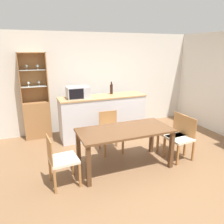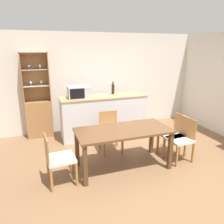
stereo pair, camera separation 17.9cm
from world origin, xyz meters
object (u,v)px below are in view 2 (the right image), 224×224
object	(u,v)px
dining_chair_side_right_near	(181,139)
wine_bottle	(113,89)
dining_chair_side_right_far	(174,134)
display_cabinet	(39,112)
microwave	(79,92)
dining_chair_head_far	(110,131)
dining_table	(123,134)
dining_chair_side_left_near	(58,159)

from	to	relation	value
dining_chair_side_right_near	wine_bottle	distance (m)	2.14
dining_chair_side_right_far	display_cabinet	bearing A→B (deg)	47.92
display_cabinet	microwave	world-z (taller)	display_cabinet
dining_chair_side_right_far	dining_chair_side_right_near	world-z (taller)	same
dining_chair_head_far	microwave	world-z (taller)	microwave
dining_table	microwave	bearing A→B (deg)	106.52
display_cabinet	dining_table	size ratio (longest dim) A/B	1.22
dining_table	microwave	distance (m)	1.73
dining_table	dining_chair_side_right_far	bearing A→B (deg)	5.97
dining_table	wine_bottle	distance (m)	1.87
display_cabinet	dining_chair_side_right_near	world-z (taller)	display_cabinet
dining_chair_head_far	dining_chair_side_left_near	bearing A→B (deg)	38.87
dining_chair_side_left_near	wine_bottle	bearing A→B (deg)	135.27
wine_bottle	display_cabinet	bearing A→B (deg)	168.34
dining_chair_side_right_far	dining_chair_side_left_near	xyz separation A→B (m)	(-2.36, -0.25, 0.00)
dining_table	dining_chair_side_right_near	size ratio (longest dim) A/B	1.99
dining_chair_head_far	display_cabinet	bearing A→B (deg)	-41.95
dining_chair_side_left_near	microwave	size ratio (longest dim) A/B	1.66
display_cabinet	microwave	bearing A→B (deg)	-30.27
dining_table	dining_chair_head_far	xyz separation A→B (m)	(0.00, 0.73, -0.21)
display_cabinet	dining_chair_head_far	size ratio (longest dim) A/B	2.42
dining_chair_side_left_near	dining_chair_side_right_near	world-z (taller)	same
dining_table	dining_chair_head_far	bearing A→B (deg)	89.82
dining_chair_side_right_far	dining_table	bearing A→B (deg)	91.76
dining_table	dining_chair_side_left_near	world-z (taller)	dining_chair_side_left_near
dining_chair_side_left_near	wine_bottle	world-z (taller)	wine_bottle
dining_chair_side_left_near	dining_chair_head_far	distance (m)	1.46
microwave	wine_bottle	size ratio (longest dim) A/B	1.65
display_cabinet	microwave	distance (m)	1.20
dining_chair_side_right_far	dining_chair_side_right_near	bearing A→B (deg)	175.79
dining_chair_side_right_near	microwave	size ratio (longest dim) A/B	1.66
dining_chair_side_left_near	microwave	world-z (taller)	microwave
display_cabinet	dining_chair_side_right_far	bearing A→B (deg)	-37.87
microwave	wine_bottle	xyz separation A→B (m)	(0.90, 0.16, -0.01)
dining_chair_side_left_near	microwave	bearing A→B (deg)	153.37
microwave	display_cabinet	bearing A→B (deg)	149.73
display_cabinet	dining_chair_head_far	xyz separation A→B (m)	(1.40, -1.39, -0.18)
dining_chair_side_left_near	wine_bottle	xyz separation A→B (m)	(1.61, 1.87, 0.72)
microwave	wine_bottle	distance (m)	0.91
display_cabinet	dining_chair_side_left_near	distance (m)	2.26
dining_chair_head_far	dining_chair_side_right_near	xyz separation A→B (m)	(1.18, -0.85, 0.00)
dining_chair_side_right_near	wine_bottle	world-z (taller)	wine_bottle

